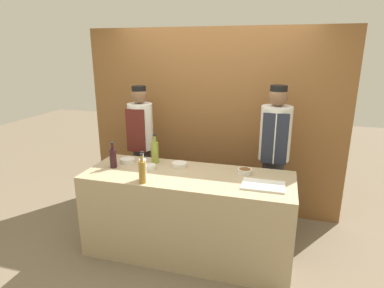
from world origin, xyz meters
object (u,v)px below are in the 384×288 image
Objects in this scene: sauce_bowl_brown at (245,171)px; chef_right at (274,155)px; sauce_bowl_red at (179,164)px; sauce_bowl_orange at (128,160)px; bottle_oil at (155,152)px; chef_left at (141,146)px; sauce_bowl_white at (150,167)px; cutting_board at (263,185)px; bottle_wine at (113,158)px; bottle_clear at (143,169)px; bottle_vinegar at (142,171)px.

chef_right reaches higher than sauce_bowl_brown.
sauce_bowl_orange is (-0.60, -0.03, -0.00)m from sauce_bowl_red.
chef_left is at bearing 129.88° from bottle_oil.
chef_left is at bearing 97.58° from sauce_bowl_orange.
sauce_bowl_white reaches higher than cutting_board.
bottle_wine is (-0.40, -0.06, 0.08)m from sauce_bowl_white.
bottle_clear is (-0.94, -0.42, 0.08)m from sauce_bowl_brown.
chef_left is (-0.37, 0.45, -0.09)m from bottle_oil.
chef_right is (1.18, 1.01, -0.05)m from bottle_vinegar.
sauce_bowl_white is 0.34m from sauce_bowl_orange.
sauce_bowl_brown is at bearing 8.05° from sauce_bowl_white.
cutting_board is at bearing -9.46° from sauce_bowl_orange.
sauce_bowl_white is 0.32m from sauce_bowl_red.
bottle_wine is (-0.08, -0.18, 0.08)m from sauce_bowl_orange.
bottle_clear is (0.07, -0.48, -0.02)m from bottle_oil.
sauce_bowl_brown reaches higher than sauce_bowl_orange.
bottle_oil is at bearing 14.80° from sauce_bowl_orange.
bottle_wine is at bearing -171.88° from sauce_bowl_brown.
sauce_bowl_brown is 0.89× the size of sauce_bowl_red.
bottle_vinegar reaches higher than sauce_bowl_brown.
sauce_bowl_white is 0.78× the size of sauce_bowl_red.
cutting_board is (1.20, -0.13, -0.02)m from sauce_bowl_white.
bottle_clear reaches higher than sauce_bowl_orange.
sauce_bowl_red is 0.09× the size of chef_right.
sauce_bowl_orange is 0.09× the size of chef_right.
chef_left is 0.97× the size of chef_right.
bottle_clear is at bearing -81.93° from bottle_oil.
cutting_board is at bearing -17.35° from sauce_bowl_red.
chef_right reaches higher than chef_left.
chef_left reaches higher than cutting_board.
bottle_wine is 0.95× the size of bottle_vinegar.
chef_right is (1.66, 0.71, -0.05)m from bottle_wine.
sauce_bowl_brown is at bearing -20.12° from chef_left.
chef_left is (0.01, 0.71, -0.07)m from bottle_wine.
bottle_clear is (0.37, -0.40, 0.09)m from sauce_bowl_orange.
bottle_clear is (-1.15, -0.15, 0.10)m from cutting_board.
sauce_bowl_red is (0.28, 0.15, -0.00)m from sauce_bowl_white.
cutting_board is (1.52, -0.25, -0.02)m from sauce_bowl_orange.
bottle_clear is at bearing -64.56° from chef_left.
bottle_vinegar is at bearing -111.65° from sauce_bowl_red.
bottle_vinegar reaches higher than sauce_bowl_red.
sauce_bowl_brown is at bearing 28.57° from bottle_vinegar.
bottle_clear reaches higher than sauce_bowl_brown.
sauce_bowl_orange is 1.67m from chef_right.
cutting_board is 1.18× the size of bottle_oil.
chef_right is at bearing 62.17° from sauce_bowl_brown.
chef_right reaches higher than cutting_board.
sauce_bowl_white is 0.38m from bottle_vinegar.
bottle_vinegar is at bearing -139.63° from chef_right.
sauce_bowl_white is 0.44× the size of bottle_clear.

